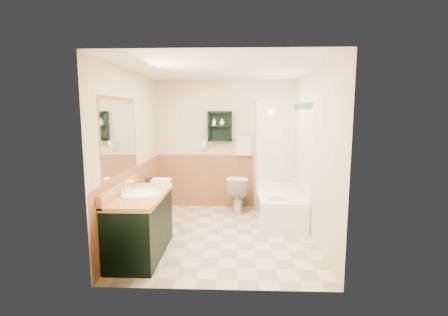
# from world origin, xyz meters

# --- Properties ---
(floor) EXTENTS (3.00, 3.00, 0.00)m
(floor) POSITION_xyz_m (0.00, 0.00, 0.00)
(floor) COLOR beige
(floor) RESTS_ON ground
(back_wall) EXTENTS (2.60, 0.04, 2.40)m
(back_wall) POSITION_xyz_m (0.00, 1.52, 1.20)
(back_wall) COLOR beige
(back_wall) RESTS_ON ground
(left_wall) EXTENTS (0.04, 3.00, 2.40)m
(left_wall) POSITION_xyz_m (-1.32, 0.00, 1.20)
(left_wall) COLOR beige
(left_wall) RESTS_ON ground
(right_wall) EXTENTS (0.04, 3.00, 2.40)m
(right_wall) POSITION_xyz_m (1.32, 0.00, 1.20)
(right_wall) COLOR beige
(right_wall) RESTS_ON ground
(ceiling) EXTENTS (2.60, 3.00, 0.04)m
(ceiling) POSITION_xyz_m (0.00, 0.00, 2.42)
(ceiling) COLOR white
(ceiling) RESTS_ON back_wall
(wainscot_left) EXTENTS (2.98, 2.98, 1.00)m
(wainscot_left) POSITION_xyz_m (-1.29, 0.00, 0.50)
(wainscot_left) COLOR #AE6F46
(wainscot_left) RESTS_ON left_wall
(wainscot_back) EXTENTS (2.58, 2.58, 1.00)m
(wainscot_back) POSITION_xyz_m (0.00, 1.49, 0.50)
(wainscot_back) COLOR #AE6F46
(wainscot_back) RESTS_ON back_wall
(mirror_frame) EXTENTS (1.30, 1.30, 1.00)m
(mirror_frame) POSITION_xyz_m (-1.27, -0.55, 1.50)
(mirror_frame) COLOR brown
(mirror_frame) RESTS_ON left_wall
(mirror_glass) EXTENTS (1.20, 1.20, 0.90)m
(mirror_glass) POSITION_xyz_m (-1.27, -0.55, 1.50)
(mirror_glass) COLOR white
(mirror_glass) RESTS_ON left_wall
(tile_right) EXTENTS (1.50, 1.50, 2.10)m
(tile_right) POSITION_xyz_m (1.28, 0.75, 1.05)
(tile_right) COLOR white
(tile_right) RESTS_ON right_wall
(tile_back) EXTENTS (0.95, 0.95, 2.10)m
(tile_back) POSITION_xyz_m (1.03, 1.48, 1.05)
(tile_back) COLOR white
(tile_back) RESTS_ON back_wall
(tile_accent) EXTENTS (1.50, 1.50, 0.10)m
(tile_accent) POSITION_xyz_m (1.27, 0.75, 1.90)
(tile_accent) COLOR #144631
(tile_accent) RESTS_ON right_wall
(wall_shelf) EXTENTS (0.45, 0.15, 0.55)m
(wall_shelf) POSITION_xyz_m (-0.10, 1.41, 1.55)
(wall_shelf) COLOR black
(wall_shelf) RESTS_ON back_wall
(hair_dryer) EXTENTS (0.10, 0.24, 0.18)m
(hair_dryer) POSITION_xyz_m (-0.40, 1.43, 1.20)
(hair_dryer) COLOR white
(hair_dryer) RESTS_ON back_wall
(towel_bar) EXTENTS (0.40, 0.06, 0.40)m
(towel_bar) POSITION_xyz_m (0.35, 1.45, 1.35)
(towel_bar) COLOR silver
(towel_bar) RESTS_ON back_wall
(curtain_rod) EXTENTS (0.03, 1.60, 0.03)m
(curtain_rod) POSITION_xyz_m (0.53, 0.75, 2.00)
(curtain_rod) COLOR silver
(curtain_rod) RESTS_ON back_wall
(shower_curtain) EXTENTS (1.05, 1.05, 1.70)m
(shower_curtain) POSITION_xyz_m (0.53, 0.92, 1.15)
(shower_curtain) COLOR beige
(shower_curtain) RESTS_ON curtain_rod
(vanity) EXTENTS (0.59, 1.25, 0.79)m
(vanity) POSITION_xyz_m (-0.99, -0.70, 0.40)
(vanity) COLOR black
(vanity) RESTS_ON ground
(bathtub) EXTENTS (0.72, 1.50, 0.48)m
(bathtub) POSITION_xyz_m (0.93, 0.73, 0.24)
(bathtub) COLOR white
(bathtub) RESTS_ON ground
(toilet) EXTENTS (0.41, 0.70, 0.67)m
(toilet) POSITION_xyz_m (0.24, 1.19, 0.33)
(toilet) COLOR white
(toilet) RESTS_ON ground
(counter_towel) EXTENTS (0.27, 0.21, 0.04)m
(counter_towel) POSITION_xyz_m (-0.89, 0.03, 0.81)
(counter_towel) COLOR silver
(counter_towel) RESTS_ON vanity
(vanity_book) EXTENTS (0.15, 0.06, 0.20)m
(vanity_book) POSITION_xyz_m (-1.16, 0.10, 0.89)
(vanity_book) COLOR black
(vanity_book) RESTS_ON vanity
(tub_towel) EXTENTS (0.27, 0.22, 0.07)m
(tub_towel) POSITION_xyz_m (0.81, 0.25, 0.52)
(tub_towel) COLOR silver
(tub_towel) RESTS_ON bathtub
(soap_bottle_a) EXTENTS (0.10, 0.15, 0.06)m
(soap_bottle_a) POSITION_xyz_m (-0.21, 1.40, 1.60)
(soap_bottle_a) COLOR white
(soap_bottle_a) RESTS_ON wall_shelf
(soap_bottle_b) EXTENTS (0.11, 0.14, 0.10)m
(soap_bottle_b) POSITION_xyz_m (-0.06, 1.40, 1.61)
(soap_bottle_b) COLOR white
(soap_bottle_b) RESTS_ON wall_shelf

